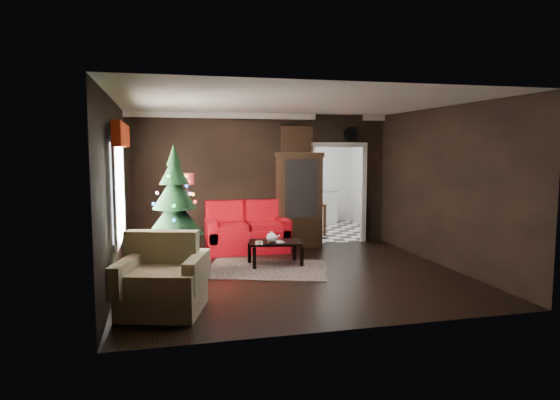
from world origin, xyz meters
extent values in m
plane|color=black|center=(0.00, 0.00, 0.00)|extent=(5.50, 5.50, 0.00)
plane|color=white|center=(0.00, 0.00, 2.80)|extent=(5.50, 5.50, 0.00)
plane|color=black|center=(0.00, 2.50, 1.40)|extent=(5.50, 0.00, 5.50)
plane|color=black|center=(0.00, -2.50, 1.40)|extent=(5.50, 0.00, 5.50)
plane|color=black|center=(-2.75, 0.00, 1.40)|extent=(0.00, 5.50, 5.50)
plane|color=black|center=(2.75, 0.00, 1.40)|extent=(0.00, 5.50, 5.50)
cube|color=white|center=(-2.71, 0.20, 1.45)|extent=(0.05, 1.60, 1.40)
cube|color=#9C220B|center=(-2.63, 0.20, 2.27)|extent=(0.12, 2.10, 0.35)
plane|color=white|center=(1.70, 4.00, 0.00)|extent=(3.00, 3.00, 0.00)
cube|color=white|center=(1.70, 5.45, 1.70)|extent=(0.70, 0.06, 0.70)
cube|color=#613F4F|center=(-0.33, 0.50, 0.01)|extent=(2.43, 2.08, 0.01)
cylinder|color=white|center=(-0.49, 0.55, 0.46)|extent=(0.09, 0.09, 0.06)
cylinder|color=white|center=(-0.42, 0.55, 0.46)|extent=(0.08, 0.08, 0.06)
imported|color=#8F785A|center=(-0.15, 0.65, 0.53)|extent=(0.15, 0.05, 0.20)
cylinder|color=white|center=(1.95, 2.45, 2.38)|extent=(0.32, 0.32, 0.06)
cube|color=#A17E4C|center=(0.75, 2.46, 2.25)|extent=(0.62, 0.05, 0.52)
cube|color=silver|center=(1.70, 5.20, 0.45)|extent=(1.80, 0.60, 0.90)
camera|label=1|loc=(-2.09, -7.58, 2.07)|focal=31.45mm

